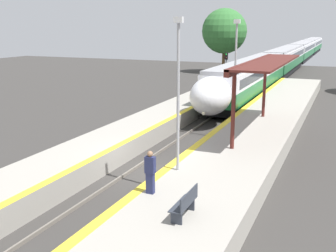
{
  "coord_description": "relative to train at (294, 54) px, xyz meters",
  "views": [
    {
      "loc": [
        8.49,
        -17.31,
        6.95
      ],
      "look_at": [
        0.57,
        1.27,
        2.08
      ],
      "focal_mm": 45.0,
      "sensor_mm": 36.0,
      "label": 1
    }
  ],
  "objects": [
    {
      "name": "train",
      "position": [
        0.0,
        0.0,
        0.0
      ],
      "size": [
        2.91,
        96.95,
        3.7
      ],
      "color": "black",
      "rests_on": "ground_plane"
    },
    {
      "name": "rail_right",
      "position": [
        0.72,
        -56.68,
        -2.05
      ],
      "size": [
        0.08,
        90.0,
        0.15
      ],
      "primitive_type": "cube",
      "color": "slate",
      "rests_on": "ground_plane"
    },
    {
      "name": "platform_right",
      "position": [
        3.75,
        -56.68,
        -1.61
      ],
      "size": [
        4.25,
        64.0,
        1.04
      ],
      "color": "#9E998E",
      "rests_on": "ground_plane"
    },
    {
      "name": "railway_signal",
      "position": [
        -2.55,
        -33.5,
        0.53
      ],
      "size": [
        0.28,
        0.28,
        4.33
      ],
      "color": "#59595E",
      "rests_on": "ground_plane"
    },
    {
      "name": "person_waiting",
      "position": [
        2.34,
        -61.18,
        -0.28
      ],
      "size": [
        0.36,
        0.22,
        1.59
      ],
      "color": "navy",
      "rests_on": "platform_right"
    },
    {
      "name": "lamppost_near",
      "position": [
        2.31,
        -58.46,
        2.42
      ],
      "size": [
        0.36,
        0.2,
        6.23
      ],
      "color": "#9E9EA3",
      "rests_on": "platform_right"
    },
    {
      "name": "station_canopy",
      "position": [
        4.17,
        -50.46,
        2.64
      ],
      "size": [
        2.02,
        11.06,
        4.01
      ],
      "color": "#511E19",
      "rests_on": "platform_right"
    },
    {
      "name": "background_tree_left",
      "position": [
        -8.48,
        -13.3,
        3.93
      ],
      "size": [
        6.5,
        6.5,
        9.31
      ],
      "color": "brown",
      "rests_on": "ground_plane"
    },
    {
      "name": "ground_plane",
      "position": [
        0.0,
        -56.68,
        -2.12
      ],
      "size": [
        120.0,
        120.0,
        0.0
      ],
      "primitive_type": "plane",
      "color": "#383533"
    },
    {
      "name": "lamppost_mid",
      "position": [
        2.31,
        -49.24,
        2.42
      ],
      "size": [
        0.36,
        0.2,
        6.23
      ],
      "color": "#9E9EA3",
      "rests_on": "platform_right"
    },
    {
      "name": "rail_left",
      "position": [
        -0.72,
        -56.68,
        -2.05
      ],
      "size": [
        0.08,
        90.0,
        0.15
      ],
      "primitive_type": "cube",
      "color": "slate",
      "rests_on": "ground_plane"
    },
    {
      "name": "platform_bench",
      "position": [
        4.19,
        -62.5,
        -0.62
      ],
      "size": [
        0.44,
        1.49,
        0.89
      ],
      "color": "#2D333D",
      "rests_on": "platform_right"
    },
    {
      "name": "platform_left",
      "position": [
        -3.14,
        -56.68,
        -1.61
      ],
      "size": [
        3.04,
        64.0,
        1.04
      ],
      "color": "#9E998E",
      "rests_on": "ground_plane"
    }
  ]
}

